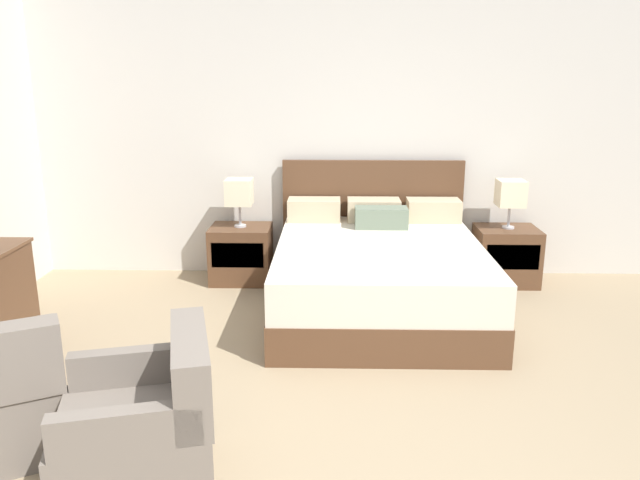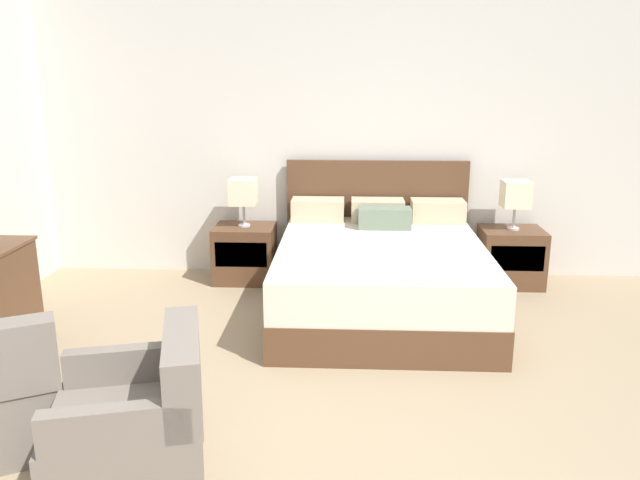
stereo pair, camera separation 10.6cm
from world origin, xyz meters
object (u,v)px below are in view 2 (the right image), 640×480
armchair_companion (137,431)px  nightstand_left (245,253)px  bed (380,273)px  table_lamp_right (516,195)px  nightstand_right (511,257)px  table_lamp_left (243,192)px

armchair_companion → nightstand_left: bearing=90.0°
bed → table_lamp_right: bed is taller
nightstand_left → nightstand_right: (2.47, 0.00, 0.00)m
nightstand_right → armchair_companion: bearing=-128.9°
nightstand_right → table_lamp_left: table_lamp_left is taller
armchair_companion → table_lamp_right: bearing=51.1°
nightstand_right → bed: bearing=-149.7°
nightstand_left → armchair_companion: bearing=-90.0°
bed → armchair_companion: 2.65m
table_lamp_left → armchair_companion: 3.12m
table_lamp_left → armchair_companion: bearing=-90.0°
bed → armchair_companion: bed is taller
table_lamp_left → nightstand_right: bearing=-0.0°
table_lamp_right → bed: bearing=-149.7°
table_lamp_left → armchair_companion: (-0.00, -3.07, -0.56)m
bed → table_lamp_left: size_ratio=4.63×
nightstand_left → nightstand_right: same height
nightstand_right → table_lamp_right: table_lamp_right is taller
bed → table_lamp_left: bearing=149.7°
nightstand_right → table_lamp_right: bearing=90.0°
table_lamp_left → table_lamp_right: size_ratio=1.00×
table_lamp_left → table_lamp_right: (2.47, 0.00, 0.00)m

